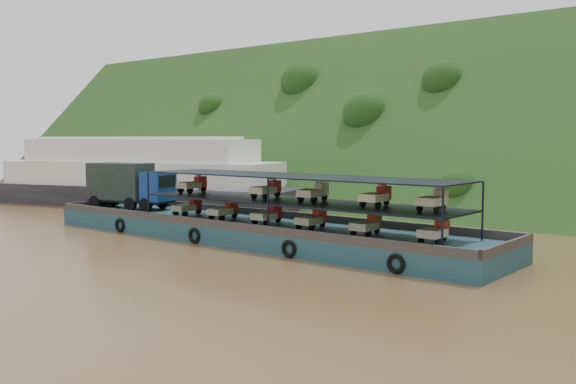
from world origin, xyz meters
The scene contains 4 objects.
ground centered at (0.00, 0.00, 0.00)m, with size 160.00×160.00×0.00m, color brown.
hillside centered at (0.00, 36.00, 0.00)m, with size 140.00×28.00×28.00m, color #1B3D16.
cargo_barge centered at (-4.70, 0.68, 1.22)m, with size 35.09×7.18×4.90m.
passenger_ferry centered at (-28.10, 10.62, 3.07)m, with size 36.08×18.23×7.09m.
Camera 1 is at (25.95, -31.17, 6.85)m, focal length 40.00 mm.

